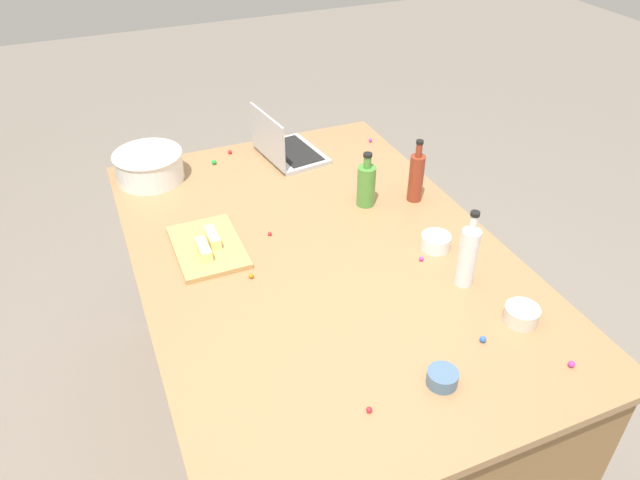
# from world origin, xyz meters

# --- Properties ---
(ground_plane) EXTENTS (12.00, 12.00, 0.00)m
(ground_plane) POSITION_xyz_m (0.00, 0.00, 0.00)
(ground_plane) COLOR slate
(island_counter) EXTENTS (1.80, 1.21, 0.90)m
(island_counter) POSITION_xyz_m (0.00, 0.00, 0.45)
(island_counter) COLOR olive
(island_counter) RESTS_ON ground
(laptop) EXTENTS (0.34, 0.27, 0.22)m
(laptop) POSITION_xyz_m (0.69, -0.12, 0.95)
(laptop) COLOR #B7B7BC
(laptop) RESTS_ON island_counter
(mixing_bowl_large) EXTENTS (0.28, 0.28, 0.12)m
(mixing_bowl_large) POSITION_xyz_m (0.73, 0.45, 0.96)
(mixing_bowl_large) COLOR white
(mixing_bowl_large) RESTS_ON island_counter
(bottle_soy) EXTENTS (0.06, 0.06, 0.25)m
(bottle_soy) POSITION_xyz_m (0.17, -0.47, 1.00)
(bottle_soy) COLOR maroon
(bottle_soy) RESTS_ON island_counter
(bottle_olive) EXTENTS (0.07, 0.07, 0.22)m
(bottle_olive) POSITION_xyz_m (0.22, -0.28, 0.99)
(bottle_olive) COLOR #4C8C38
(bottle_olive) RESTS_ON island_counter
(bottle_vinegar) EXTENTS (0.06, 0.06, 0.27)m
(bottle_vinegar) POSITION_xyz_m (-0.33, -0.36, 1.01)
(bottle_vinegar) COLOR white
(bottle_vinegar) RESTS_ON island_counter
(cutting_board) EXTENTS (0.33, 0.22, 0.02)m
(cutting_board) POSITION_xyz_m (0.16, 0.35, 0.91)
(cutting_board) COLOR tan
(cutting_board) RESTS_ON island_counter
(butter_stick_left) EXTENTS (0.11, 0.04, 0.04)m
(butter_stick_left) POSITION_xyz_m (0.18, 0.33, 0.94)
(butter_stick_left) COLOR #F4E58C
(butter_stick_left) RESTS_ON cutting_board
(butter_stick_right) EXTENTS (0.11, 0.04, 0.04)m
(butter_stick_right) POSITION_xyz_m (0.12, 0.37, 0.94)
(butter_stick_right) COLOR #F4E58C
(butter_stick_right) RESTS_ON cutting_board
(ramekin_small) EXTENTS (0.10, 0.10, 0.05)m
(ramekin_small) POSITION_xyz_m (-0.54, -0.41, 0.93)
(ramekin_small) COLOR beige
(ramekin_small) RESTS_ON island_counter
(ramekin_medium) EXTENTS (0.08, 0.08, 0.04)m
(ramekin_medium) POSITION_xyz_m (-0.66, -0.07, 0.92)
(ramekin_medium) COLOR slate
(ramekin_medium) RESTS_ON island_counter
(ramekin_wide) EXTENTS (0.10, 0.10, 0.05)m
(ramekin_wide) POSITION_xyz_m (-0.13, -0.38, 0.93)
(ramekin_wide) COLOR white
(ramekin_wide) RESTS_ON island_counter
(candy_0) EXTENTS (0.02, 0.02, 0.02)m
(candy_0) POSITION_xyz_m (-0.57, -0.26, 0.91)
(candy_0) COLOR blue
(candy_0) RESTS_ON island_counter
(candy_1) EXTENTS (0.01, 0.01, 0.01)m
(candy_1) POSITION_xyz_m (0.16, 0.13, 0.91)
(candy_1) COLOR red
(candy_1) RESTS_ON island_counter
(candy_2) EXTENTS (0.02, 0.02, 0.02)m
(candy_2) POSITION_xyz_m (-0.18, -0.29, 0.91)
(candy_2) COLOR #CC3399
(candy_2) RESTS_ON island_counter
(candy_3) EXTENTS (0.02, 0.02, 0.02)m
(candy_3) POSITION_xyz_m (0.75, 0.18, 0.91)
(candy_3) COLOR green
(candy_3) RESTS_ON island_counter
(candy_4) EXTENTS (0.02, 0.02, 0.02)m
(candy_4) POSITION_xyz_m (-0.04, 0.26, 0.91)
(candy_4) COLOR orange
(candy_4) RESTS_ON island_counter
(candy_5) EXTENTS (0.02, 0.02, 0.02)m
(candy_5) POSITION_xyz_m (0.68, -0.54, 0.91)
(candy_5) COLOR #CC3399
(candy_5) RESTS_ON island_counter
(candy_6) EXTENTS (0.02, 0.02, 0.02)m
(candy_6) POSITION_xyz_m (-0.74, -0.43, 0.91)
(candy_6) COLOR #CC3399
(candy_6) RESTS_ON island_counter
(candy_7) EXTENTS (0.02, 0.02, 0.02)m
(candy_7) POSITION_xyz_m (-0.67, 0.15, 0.91)
(candy_7) COLOR red
(candy_7) RESTS_ON island_counter
(candy_8) EXTENTS (0.02, 0.02, 0.02)m
(candy_8) POSITION_xyz_m (0.82, 0.09, 0.91)
(candy_8) COLOR red
(candy_8) RESTS_ON island_counter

